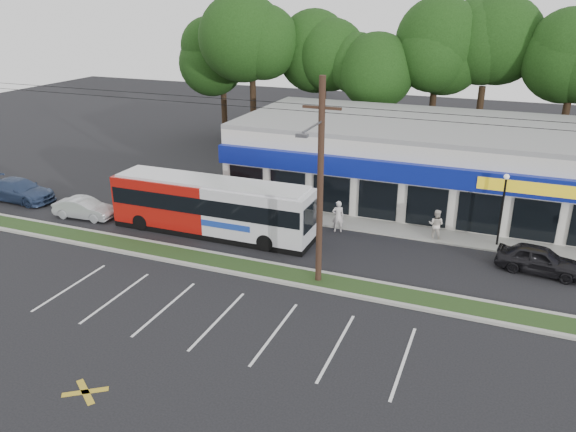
% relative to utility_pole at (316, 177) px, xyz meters
% --- Properties ---
extents(ground, '(120.00, 120.00, 0.00)m').
position_rel_utility_pole_xyz_m(ground, '(-2.83, -0.93, -5.41)').
color(ground, black).
rests_on(ground, ground).
extents(grass_strip, '(40.00, 1.60, 0.12)m').
position_rel_utility_pole_xyz_m(grass_strip, '(-2.83, 0.07, -5.35)').
color(grass_strip, '#273A17').
rests_on(grass_strip, ground).
extents(curb_south, '(40.00, 0.25, 0.14)m').
position_rel_utility_pole_xyz_m(curb_south, '(-2.83, -0.78, -5.34)').
color(curb_south, '#9E9E93').
rests_on(curb_south, ground).
extents(curb_north, '(40.00, 0.25, 0.14)m').
position_rel_utility_pole_xyz_m(curb_north, '(-2.83, 0.92, -5.34)').
color(curb_north, '#9E9E93').
rests_on(curb_north, ground).
extents(sidewalk, '(32.00, 2.20, 0.10)m').
position_rel_utility_pole_xyz_m(sidewalk, '(2.17, 8.07, -5.36)').
color(sidewalk, '#9E9E93').
rests_on(sidewalk, ground).
extents(strip_mall, '(25.00, 12.55, 5.30)m').
position_rel_utility_pole_xyz_m(strip_mall, '(2.67, 14.99, -2.76)').
color(strip_mall, silver).
rests_on(strip_mall, ground).
extents(utility_pole, '(50.00, 2.77, 10.00)m').
position_rel_utility_pole_xyz_m(utility_pole, '(0.00, 0.00, 0.00)').
color(utility_pole, black).
rests_on(utility_pole, ground).
extents(lamp_post, '(0.30, 0.30, 4.25)m').
position_rel_utility_pole_xyz_m(lamp_post, '(8.17, 7.87, -2.74)').
color(lamp_post, black).
rests_on(lamp_post, ground).
extents(tree_line, '(46.76, 6.76, 11.83)m').
position_rel_utility_pole_xyz_m(tree_line, '(1.17, 25.07, 3.00)').
color(tree_line, black).
rests_on(tree_line, ground).
extents(metrobus, '(12.31, 2.65, 3.30)m').
position_rel_utility_pole_xyz_m(metrobus, '(-7.66, 3.57, -3.66)').
color(metrobus, '#A2120C').
rests_on(metrobus, ground).
extents(car_dark, '(4.34, 2.16, 1.42)m').
position_rel_utility_pole_xyz_m(car_dark, '(10.26, 5.23, -4.70)').
color(car_dark, black).
rests_on(car_dark, ground).
extents(car_silver, '(4.03, 1.65, 1.30)m').
position_rel_utility_pole_xyz_m(car_silver, '(-16.46, 2.73, -4.76)').
color(car_silver, '#A9ADB1').
rests_on(car_silver, ground).
extents(car_blue, '(5.28, 2.25, 1.52)m').
position_rel_utility_pole_xyz_m(car_blue, '(-22.83, 3.70, -4.65)').
color(car_blue, navy).
rests_on(car_blue, ground).
extents(pedestrian_a, '(0.84, 0.72, 1.95)m').
position_rel_utility_pole_xyz_m(pedestrian_a, '(-0.83, 6.57, -4.44)').
color(pedestrian_a, silver).
rests_on(pedestrian_a, ground).
extents(pedestrian_b, '(0.98, 0.81, 1.81)m').
position_rel_utility_pole_xyz_m(pedestrian_b, '(4.76, 7.57, -4.51)').
color(pedestrian_b, silver).
rests_on(pedestrian_b, ground).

